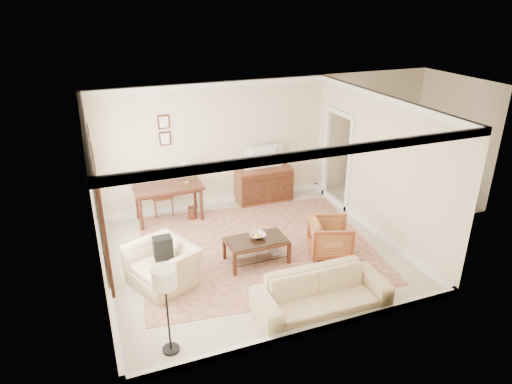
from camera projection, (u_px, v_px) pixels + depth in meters
room_shell at (252, 130)px, 7.92m from camera, size 5.51×5.01×2.91m
annex_bedroom at (405, 184)px, 11.24m from camera, size 3.00×2.70×2.90m
window_front at (99, 220)px, 6.79m from camera, size 0.12×1.56×1.80m
window_rear at (93, 182)px, 8.16m from camera, size 0.12×1.56×1.80m
doorway at (337, 160)px, 10.66m from camera, size 0.10×1.12×2.25m
rug at (257, 247)px, 9.10m from camera, size 4.89×4.33×0.01m
writing_desk at (168, 191)px, 9.97m from camera, size 1.48×0.74×0.81m
desk_chair at (161, 193)px, 10.30m from camera, size 0.55×0.55×1.05m
desk_lamp at (186, 173)px, 9.97m from camera, size 0.32×0.32×0.50m
framed_prints at (164, 130)px, 9.88m from camera, size 0.25×0.04×0.68m
sideboard at (264, 185)px, 11.01m from camera, size 1.35×0.52×0.83m
tv at (265, 151)px, 10.64m from camera, size 0.92×0.53×0.12m
coffee_table at (256, 244)px, 8.49m from camera, size 1.13×0.67×0.48m
fruit_bowl at (258, 235)px, 8.49m from camera, size 0.42×0.42×0.10m
book_a at (251, 251)px, 8.60m from camera, size 0.27×0.16×0.38m
book_b at (269, 251)px, 8.61m from camera, size 0.28×0.05×0.38m
striped_armchair at (330, 236)px, 8.72m from camera, size 0.93×0.96×0.79m
club_armchair at (163, 259)px, 7.79m from camera, size 1.11×1.30×0.96m
backpack at (163, 246)px, 7.71m from camera, size 0.24×0.34×0.40m
sofa at (322, 288)px, 7.14m from camera, size 2.16×0.67×0.84m
floor_lamp at (165, 284)px, 6.02m from camera, size 0.34×0.34×1.37m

